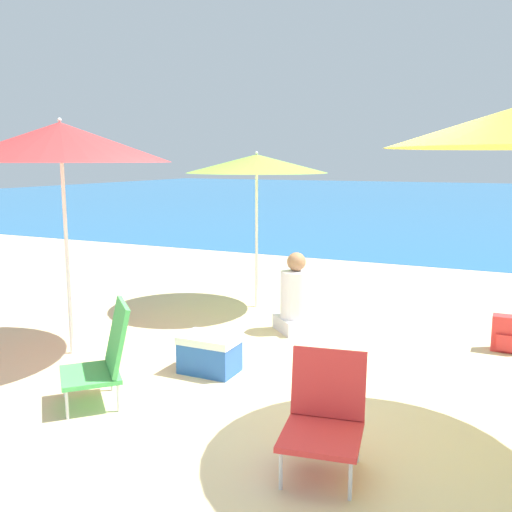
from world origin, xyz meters
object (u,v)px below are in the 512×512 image
(beach_chair_red, at_px, (325,412))
(beach_umbrella_red, at_px, (61,142))
(person_seated_near, at_px, (296,299))
(beach_umbrella_lime, at_px, (257,164))
(beach_chair_green, at_px, (105,354))
(backpack_red, at_px, (510,334))
(cooler_box, at_px, (210,354))

(beach_chair_red, bearing_deg, beach_umbrella_red, 152.49)
(beach_umbrella_red, bearing_deg, person_seated_near, 43.10)
(beach_umbrella_lime, xyz_separation_m, person_seated_near, (0.86, -0.80, -1.50))
(beach_chair_green, bearing_deg, backpack_red, 87.36)
(backpack_red, bearing_deg, person_seated_near, -173.34)
(beach_umbrella_lime, bearing_deg, person_seated_near, -42.85)
(beach_umbrella_lime, distance_m, beach_chair_red, 4.28)
(beach_umbrella_lime, distance_m, backpack_red, 3.55)
(person_seated_near, bearing_deg, beach_chair_red, -111.44)
(person_seated_near, height_order, backpack_red, person_seated_near)
(beach_umbrella_lime, distance_m, beach_umbrella_red, 2.63)
(beach_umbrella_red, distance_m, beach_chair_green, 2.15)
(beach_umbrella_red, bearing_deg, beach_umbrella_lime, 69.72)
(beach_chair_red, bearing_deg, beach_umbrella_lime, 111.71)
(beach_umbrella_red, bearing_deg, cooler_box, 5.06)
(beach_umbrella_lime, relative_size, beach_umbrella_red, 0.88)
(person_seated_near, xyz_separation_m, backpack_red, (2.22, 0.26, -0.19))
(beach_umbrella_red, height_order, cooler_box, beach_umbrella_red)
(beach_umbrella_red, relative_size, person_seated_near, 2.56)
(beach_umbrella_lime, xyz_separation_m, beach_umbrella_red, (-0.91, -2.46, 0.22))
(beach_chair_green, xyz_separation_m, cooler_box, (0.43, 0.92, -0.22))
(beach_umbrella_lime, relative_size, cooler_box, 3.89)
(beach_umbrella_red, relative_size, beach_chair_green, 2.85)
(beach_umbrella_red, relative_size, beach_chair_red, 3.21)
(beach_chair_red, height_order, person_seated_near, person_seated_near)
(beach_umbrella_lime, bearing_deg, beach_umbrella_red, -110.28)
(person_seated_near, bearing_deg, cooler_box, -145.62)
(beach_umbrella_red, bearing_deg, beach_chair_green, -36.02)
(beach_umbrella_lime, bearing_deg, beach_chair_green, -86.91)
(cooler_box, bearing_deg, beach_umbrella_lime, 104.61)
(beach_umbrella_lime, xyz_separation_m, beach_chair_green, (0.17, -3.24, -1.47))
(beach_umbrella_red, distance_m, beach_chair_red, 3.57)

